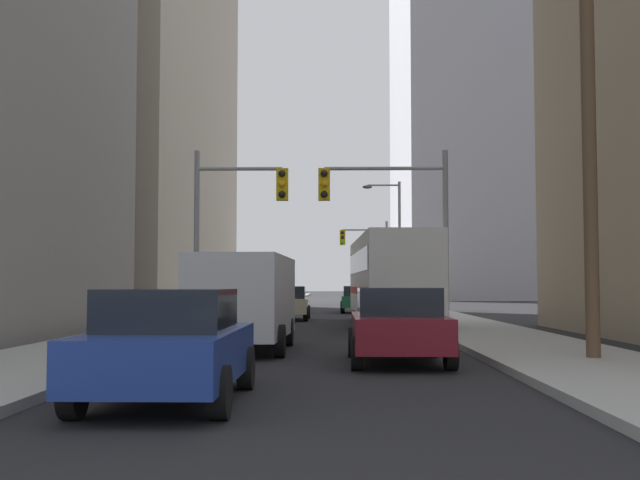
{
  "coord_description": "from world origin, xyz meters",
  "views": [
    {
      "loc": [
        0.43,
        -2.89,
        1.57
      ],
      "look_at": [
        0.0,
        21.08,
        2.96
      ],
      "focal_mm": 43.97,
      "sensor_mm": 36.0,
      "label": 1
    }
  ],
  "objects_px": {
    "sedan_green": "(358,299)",
    "traffic_signal_near_right": "(390,209)",
    "traffic_signal_near_left": "(236,211)",
    "traffic_signal_far_right": "(367,250)",
    "sedan_maroon": "(398,325)",
    "sedan_beige": "(288,303)",
    "city_bus": "(390,276)",
    "cargo_van_silver": "(244,297)",
    "sedan_blue": "(170,345)"
  },
  "relations": [
    {
      "from": "cargo_van_silver",
      "to": "sedan_maroon",
      "type": "relative_size",
      "value": 1.25
    },
    {
      "from": "city_bus",
      "to": "sedan_maroon",
      "type": "relative_size",
      "value": 2.75
    },
    {
      "from": "cargo_van_silver",
      "to": "sedan_green",
      "type": "height_order",
      "value": "cargo_van_silver"
    },
    {
      "from": "cargo_van_silver",
      "to": "sedan_blue",
      "type": "distance_m",
      "value": 8.23
    },
    {
      "from": "traffic_signal_near_left",
      "to": "traffic_signal_far_right",
      "type": "height_order",
      "value": "same"
    },
    {
      "from": "sedan_blue",
      "to": "sedan_beige",
      "type": "height_order",
      "value": "same"
    },
    {
      "from": "sedan_maroon",
      "to": "traffic_signal_near_left",
      "type": "height_order",
      "value": "traffic_signal_near_left"
    },
    {
      "from": "traffic_signal_near_left",
      "to": "traffic_signal_far_right",
      "type": "bearing_deg",
      "value": 79.16
    },
    {
      "from": "cargo_van_silver",
      "to": "sedan_maroon",
      "type": "distance_m",
      "value": 4.5
    },
    {
      "from": "city_bus",
      "to": "sedan_maroon",
      "type": "distance_m",
      "value": 14.72
    },
    {
      "from": "cargo_van_silver",
      "to": "sedan_blue",
      "type": "bearing_deg",
      "value": -90.36
    },
    {
      "from": "city_bus",
      "to": "sedan_green",
      "type": "distance_m",
      "value": 14.33
    },
    {
      "from": "sedan_green",
      "to": "traffic_signal_far_right",
      "type": "xyz_separation_m",
      "value": [
        0.91,
        9.38,
        3.25
      ]
    },
    {
      "from": "sedan_maroon",
      "to": "sedan_green",
      "type": "distance_m",
      "value": 28.9
    },
    {
      "from": "sedan_maroon",
      "to": "sedan_beige",
      "type": "bearing_deg",
      "value": 99.8
    },
    {
      "from": "sedan_maroon",
      "to": "traffic_signal_near_right",
      "type": "height_order",
      "value": "traffic_signal_near_right"
    },
    {
      "from": "traffic_signal_near_left",
      "to": "cargo_van_silver",
      "type": "bearing_deg",
      "value": -81.01
    },
    {
      "from": "sedan_green",
      "to": "traffic_signal_near_left",
      "type": "relative_size",
      "value": 0.7
    },
    {
      "from": "sedan_beige",
      "to": "sedan_green",
      "type": "bearing_deg",
      "value": 69.82
    },
    {
      "from": "city_bus",
      "to": "traffic_signal_far_right",
      "type": "relative_size",
      "value": 1.93
    },
    {
      "from": "traffic_signal_near_left",
      "to": "sedan_blue",
      "type": "bearing_deg",
      "value": -86.09
    },
    {
      "from": "traffic_signal_far_right",
      "to": "sedan_beige",
      "type": "bearing_deg",
      "value": -103.06
    },
    {
      "from": "city_bus",
      "to": "sedan_beige",
      "type": "height_order",
      "value": "city_bus"
    },
    {
      "from": "traffic_signal_near_right",
      "to": "sedan_maroon",
      "type": "bearing_deg",
      "value": -93.2
    },
    {
      "from": "sedan_blue",
      "to": "traffic_signal_near_left",
      "type": "relative_size",
      "value": 0.7
    },
    {
      "from": "cargo_van_silver",
      "to": "sedan_beige",
      "type": "height_order",
      "value": "cargo_van_silver"
    },
    {
      "from": "traffic_signal_far_right",
      "to": "sedan_green",
      "type": "bearing_deg",
      "value": -95.54
    },
    {
      "from": "traffic_signal_near_right",
      "to": "traffic_signal_far_right",
      "type": "bearing_deg",
      "value": 89.15
    },
    {
      "from": "traffic_signal_near_left",
      "to": "sedan_beige",
      "type": "bearing_deg",
      "value": 83.47
    },
    {
      "from": "sedan_beige",
      "to": "traffic_signal_near_right",
      "type": "xyz_separation_m",
      "value": [
        3.92,
        -9.87,
        3.29
      ]
    },
    {
      "from": "traffic_signal_near_left",
      "to": "traffic_signal_near_right",
      "type": "relative_size",
      "value": 1.0
    },
    {
      "from": "sedan_beige",
      "to": "traffic_signal_far_right",
      "type": "relative_size",
      "value": 0.7
    },
    {
      "from": "city_bus",
      "to": "traffic_signal_near_left",
      "type": "height_order",
      "value": "traffic_signal_near_left"
    },
    {
      "from": "traffic_signal_near_left",
      "to": "sedan_maroon",
      "type": "bearing_deg",
      "value": -65.04
    },
    {
      "from": "sedan_green",
      "to": "traffic_signal_near_right",
      "type": "height_order",
      "value": "traffic_signal_near_right"
    },
    {
      "from": "sedan_green",
      "to": "sedan_blue",
      "type": "bearing_deg",
      "value": -95.9
    },
    {
      "from": "traffic_signal_near_right",
      "to": "sedan_green",
      "type": "bearing_deg",
      "value": 91.44
    },
    {
      "from": "city_bus",
      "to": "traffic_signal_near_left",
      "type": "relative_size",
      "value": 1.93
    },
    {
      "from": "city_bus",
      "to": "cargo_van_silver",
      "type": "distance_m",
      "value": 12.56
    },
    {
      "from": "city_bus",
      "to": "cargo_van_silver",
      "type": "height_order",
      "value": "city_bus"
    },
    {
      "from": "sedan_beige",
      "to": "sedan_green",
      "type": "height_order",
      "value": "same"
    },
    {
      "from": "sedan_green",
      "to": "traffic_signal_near_right",
      "type": "distance_m",
      "value": 19.5
    },
    {
      "from": "sedan_blue",
      "to": "sedan_beige",
      "type": "xyz_separation_m",
      "value": [
        0.1,
        24.9,
        0.0
      ]
    },
    {
      "from": "city_bus",
      "to": "traffic_signal_near_left",
      "type": "distance_m",
      "value": 7.62
    },
    {
      "from": "city_bus",
      "to": "cargo_van_silver",
      "type": "relative_size",
      "value": 2.2
    },
    {
      "from": "city_bus",
      "to": "traffic_signal_far_right",
      "type": "distance_m",
      "value": 23.73
    },
    {
      "from": "cargo_van_silver",
      "to": "traffic_signal_near_left",
      "type": "distance_m",
      "value": 7.42
    },
    {
      "from": "traffic_signal_near_left",
      "to": "traffic_signal_near_right",
      "type": "height_order",
      "value": "same"
    },
    {
      "from": "sedan_maroon",
      "to": "traffic_signal_near_right",
      "type": "bearing_deg",
      "value": 86.8
    },
    {
      "from": "sedan_blue",
      "to": "traffic_signal_far_right",
      "type": "bearing_deg",
      "value": 84.18
    }
  ]
}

